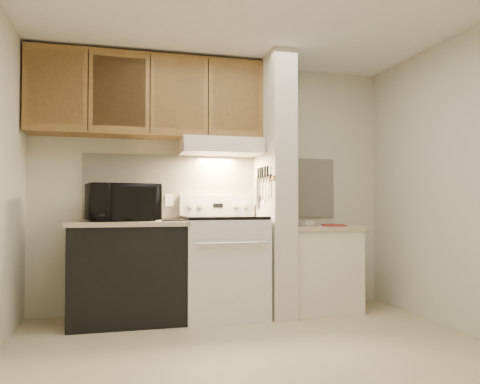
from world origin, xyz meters
name	(u,v)px	position (x,y,z in m)	size (l,w,h in m)	color
floor	(258,355)	(0.00, 0.00, 0.00)	(3.60, 3.60, 0.00)	#C4B48B
ceiling	(258,4)	(0.00, 0.00, 2.50)	(3.60, 3.60, 0.00)	white
wall_back	(216,186)	(0.00, 1.50, 1.25)	(3.60, 0.02, 2.50)	beige
wall_right	(471,181)	(1.80, 0.00, 1.25)	(0.02, 3.00, 2.50)	beige
backsplash	(216,187)	(0.00, 1.49, 1.24)	(2.60, 0.02, 0.63)	beige
range_body	(223,268)	(0.00, 1.16, 0.46)	(0.76, 0.65, 0.92)	silver
oven_window	(231,268)	(0.00, 0.84, 0.50)	(0.50, 0.01, 0.30)	black
oven_handle	(232,243)	(0.00, 0.80, 0.72)	(0.02, 0.02, 0.65)	silver
cooktop	(223,217)	(0.00, 1.16, 0.94)	(0.74, 0.64, 0.03)	black
range_backguard	(217,205)	(0.00, 1.44, 1.05)	(0.76, 0.08, 0.20)	silver
range_display	(218,205)	(0.00, 1.40, 1.05)	(0.10, 0.01, 0.04)	black
range_knob_left_outer	(190,205)	(-0.28, 1.40, 1.05)	(0.05, 0.05, 0.02)	silver
range_knob_left_inner	(200,205)	(-0.18, 1.40, 1.05)	(0.05, 0.05, 0.02)	silver
range_knob_right_inner	(236,205)	(0.18, 1.40, 1.05)	(0.05, 0.05, 0.02)	silver
range_knob_right_outer	(245,205)	(0.28, 1.40, 1.05)	(0.05, 0.05, 0.02)	silver
dishwasher_front	(128,274)	(-0.88, 1.17, 0.43)	(1.00, 0.63, 0.87)	black
left_countertop	(128,223)	(-0.88, 1.17, 0.89)	(1.04, 0.67, 0.04)	tan
spoon_rest	(175,220)	(-0.48, 0.97, 0.92)	(0.24, 0.08, 0.02)	black
teal_jar	(134,216)	(-0.83, 1.06, 0.96)	(0.08, 0.08, 0.09)	#21615A
outlet	(169,200)	(-0.48, 1.48, 1.10)	(0.08, 0.01, 0.12)	silver
microwave	(123,202)	(-0.93, 1.15, 1.08)	(0.61, 0.41, 0.34)	black
partition_pillar	(274,185)	(0.51, 1.15, 1.25)	(0.22, 0.70, 2.50)	beige
pillar_trim	(263,180)	(0.39, 1.15, 1.30)	(0.01, 0.70, 0.04)	brown
knife_strip	(264,177)	(0.39, 1.10, 1.32)	(0.02, 0.42, 0.04)	black
knife_blade_a	(268,187)	(0.38, 0.93, 1.22)	(0.01, 0.04, 0.16)	silver
knife_handle_a	(268,171)	(0.38, 0.95, 1.37)	(0.02, 0.02, 0.10)	black
knife_blade_b	(266,188)	(0.38, 1.01, 1.21)	(0.01, 0.04, 0.18)	silver
knife_handle_b	(265,172)	(0.38, 1.03, 1.37)	(0.02, 0.02, 0.10)	black
knife_blade_c	(262,190)	(0.38, 1.11, 1.20)	(0.01, 0.04, 0.20)	silver
knife_handle_c	(262,172)	(0.38, 1.11, 1.37)	(0.02, 0.02, 0.10)	black
knife_blade_d	(261,188)	(0.38, 1.17, 1.22)	(0.01, 0.04, 0.16)	silver
knife_handle_d	(261,173)	(0.38, 1.17, 1.37)	(0.02, 0.02, 0.10)	black
knife_blade_e	(258,189)	(0.38, 1.25, 1.21)	(0.01, 0.04, 0.18)	silver
knife_handle_e	(258,173)	(0.38, 1.25, 1.37)	(0.02, 0.02, 0.10)	black
oven_mitt	(256,192)	(0.38, 1.32, 1.18)	(0.03, 0.10, 0.25)	gray
right_cab_base	(318,270)	(0.97, 1.15, 0.40)	(0.70, 0.60, 0.81)	silver
right_countertop	(318,227)	(0.97, 1.15, 0.83)	(0.74, 0.64, 0.04)	tan
red_folder	(334,225)	(1.07, 1.00, 0.86)	(0.22, 0.30, 0.01)	maroon
white_box	(306,223)	(0.92, 1.33, 0.87)	(0.14, 0.09, 0.04)	white
range_hood	(221,147)	(0.00, 1.28, 1.62)	(0.78, 0.44, 0.15)	silver
hood_lip	(225,149)	(0.00, 1.07, 1.58)	(0.78, 0.04, 0.06)	silver
upper_cabinets	(149,97)	(-0.69, 1.32, 2.08)	(2.18, 0.33, 0.77)	brown
cab_door_a	(56,88)	(-1.51, 1.17, 2.08)	(0.46, 0.01, 0.63)	brown
cab_gap_a	(88,90)	(-1.23, 1.16, 2.08)	(0.01, 0.01, 0.73)	black
cab_door_b	(120,91)	(-0.96, 1.17, 2.08)	(0.46, 0.01, 0.63)	brown
cab_gap_b	(150,93)	(-0.69, 1.16, 2.08)	(0.01, 0.01, 0.73)	black
cab_door_c	(180,95)	(-0.42, 1.17, 2.08)	(0.46, 0.01, 0.63)	brown
cab_gap_c	(208,97)	(-0.14, 1.16, 2.08)	(0.01, 0.01, 0.73)	black
cab_door_d	(236,98)	(0.13, 1.17, 2.08)	(0.46, 0.01, 0.63)	brown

